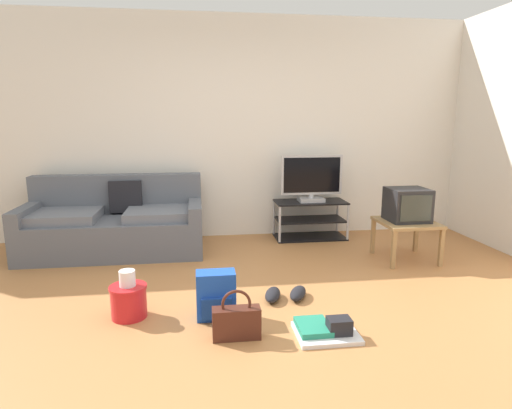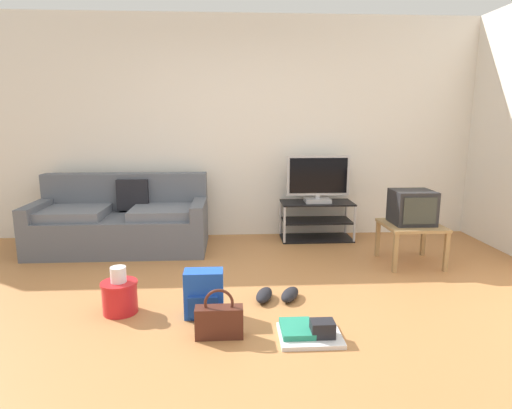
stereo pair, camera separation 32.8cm
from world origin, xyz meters
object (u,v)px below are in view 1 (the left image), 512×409
(tv_stand, at_px, (310,220))
(side_table, at_px, (407,226))
(couch, at_px, (116,224))
(crt_tv, at_px, (407,205))
(backpack, at_px, (216,295))
(sneakers_pair, at_px, (285,294))
(flat_tv, at_px, (311,179))
(handbag, at_px, (236,321))
(floor_tray, at_px, (326,330))
(cleaning_bucket, at_px, (129,298))

(tv_stand, relative_size, side_table, 1.54)
(couch, distance_m, crt_tv, 3.18)
(couch, relative_size, backpack, 5.33)
(couch, height_order, side_table, couch)
(crt_tv, height_order, sneakers_pair, crt_tv)
(flat_tv, xyz_separation_m, sneakers_pair, (-0.68, -1.78, -0.71))
(tv_stand, height_order, sneakers_pair, tv_stand)
(crt_tv, xyz_separation_m, handbag, (-1.93, -1.44, -0.47))
(backpack, xyz_separation_m, floor_tray, (0.74, -0.37, -0.14))
(flat_tv, distance_m, crt_tv, 1.23)
(flat_tv, relative_size, crt_tv, 1.90)
(crt_tv, bearing_deg, couch, 167.31)
(backpack, distance_m, sneakers_pair, 0.65)
(crt_tv, distance_m, sneakers_pair, 1.78)
(flat_tv, bearing_deg, crt_tv, -49.72)
(couch, relative_size, cleaning_bucket, 5.21)
(backpack, relative_size, cleaning_bucket, 0.98)
(couch, bearing_deg, tv_stand, 6.26)
(sneakers_pair, height_order, floor_tray, floor_tray)
(tv_stand, height_order, cleaning_bucket, tv_stand)
(backpack, xyz_separation_m, handbag, (0.12, -0.33, -0.05))
(side_table, distance_m, cleaning_bucket, 2.89)
(backpack, bearing_deg, couch, 114.74)
(backpack, bearing_deg, tv_stand, 53.13)
(handbag, bearing_deg, couch, 118.64)
(crt_tv, bearing_deg, flat_tv, 130.28)
(flat_tv, bearing_deg, couch, -174.29)
(backpack, bearing_deg, floor_tray, -32.15)
(side_table, bearing_deg, sneakers_pair, -150.38)
(backpack, bearing_deg, flat_tv, 52.85)
(side_table, height_order, backpack, side_table)
(side_table, xyz_separation_m, backpack, (-2.05, -1.09, -0.19))
(couch, bearing_deg, crt_tv, -12.69)
(backpack, xyz_separation_m, sneakers_pair, (0.58, 0.26, -0.13))
(crt_tv, relative_size, cleaning_bucket, 1.09)
(side_table, distance_m, floor_tray, 1.99)
(backpack, xyz_separation_m, cleaning_bucket, (-0.65, 0.10, -0.03))
(couch, relative_size, sneakers_pair, 4.50)
(handbag, bearing_deg, cleaning_bucket, 151.16)
(couch, relative_size, crt_tv, 4.80)
(side_table, height_order, handbag, side_table)
(couch, xyz_separation_m, floor_tray, (1.78, -2.18, -0.27))
(tv_stand, bearing_deg, couch, -173.74)
(tv_stand, bearing_deg, flat_tv, -90.00)
(handbag, bearing_deg, floor_tray, -4.08)
(cleaning_bucket, height_order, floor_tray, cleaning_bucket)
(flat_tv, height_order, sneakers_pair, flat_tv)
(backpack, height_order, cleaning_bucket, cleaning_bucket)
(flat_tv, height_order, side_table, flat_tv)
(tv_stand, bearing_deg, handbag, -115.57)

